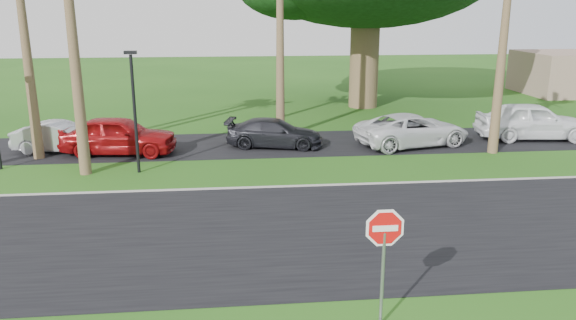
% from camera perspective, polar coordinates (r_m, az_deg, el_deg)
% --- Properties ---
extents(ground, '(120.00, 120.00, 0.00)m').
position_cam_1_polar(ground, '(14.44, 4.28, -10.19)').
color(ground, '#1D4812').
rests_on(ground, ground).
extents(road, '(120.00, 8.00, 0.02)m').
position_cam_1_polar(road, '(16.24, 3.05, -7.13)').
color(road, black).
rests_on(road, ground).
extents(parking_strip, '(120.00, 5.00, 0.02)m').
position_cam_1_polar(parking_strip, '(26.17, -0.48, 1.66)').
color(parking_strip, black).
rests_on(parking_strip, ground).
extents(curb, '(120.00, 0.12, 0.06)m').
position_cam_1_polar(curb, '(20.00, 1.27, -2.66)').
color(curb, gray).
rests_on(curb, ground).
extents(stop_sign_near, '(1.05, 0.07, 2.62)m').
position_cam_1_polar(stop_sign_near, '(11.16, 9.74, -8.36)').
color(stop_sign_near, gray).
rests_on(stop_sign_near, ground).
extents(streetlight_right, '(0.45, 0.25, 4.64)m').
position_cam_1_polar(streetlight_right, '(21.91, -15.36, 5.46)').
color(streetlight_right, black).
rests_on(streetlight_right, ground).
extents(car_silver, '(4.21, 2.03, 1.33)m').
position_cam_1_polar(car_silver, '(26.47, -22.07, 2.13)').
color(car_silver, '#B6B7BD').
rests_on(car_silver, ground).
extents(car_red, '(5.06, 2.51, 1.66)m').
position_cam_1_polar(car_red, '(25.25, -16.80, 2.39)').
color(car_red, maroon).
rests_on(car_red, ground).
extents(car_dark, '(4.64, 2.63, 1.27)m').
position_cam_1_polar(car_dark, '(25.50, -1.38, 2.73)').
color(car_dark, black).
rests_on(car_dark, ground).
extents(car_minivan, '(5.70, 3.65, 1.46)m').
position_cam_1_polar(car_minivan, '(26.34, 12.53, 2.99)').
color(car_minivan, silver).
rests_on(car_minivan, ground).
extents(car_pickup, '(5.44, 2.66, 1.79)m').
position_cam_1_polar(car_pickup, '(29.37, 23.59, 3.64)').
color(car_pickup, white).
rests_on(car_pickup, ground).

